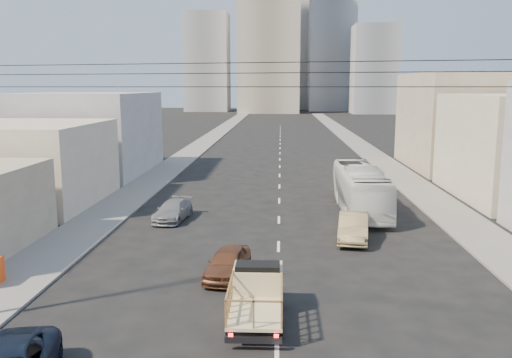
# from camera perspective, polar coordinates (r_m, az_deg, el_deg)

# --- Properties ---
(sidewalk_left) EXTENTS (3.50, 180.00, 0.12)m
(sidewalk_left) POSITION_cam_1_polar(r_m,az_deg,el_deg) (85.76, -5.34, 3.93)
(sidewalk_left) COLOR slate
(sidewalk_left) RESTS_ON ground
(sidewalk_right) EXTENTS (3.50, 180.00, 0.12)m
(sidewalk_right) POSITION_cam_1_polar(r_m,az_deg,el_deg) (85.74, 10.45, 3.81)
(sidewalk_right) COLOR slate
(sidewalk_right) RESTS_ON ground
(lane_dashes) EXTENTS (0.15, 104.00, 0.01)m
(lane_dashes) POSITION_cam_1_polar(r_m,az_deg,el_deg) (68.05, 2.53, 2.43)
(lane_dashes) COLOR silver
(lane_dashes) RESTS_ON ground
(flatbed_pickup) EXTENTS (1.95, 4.41, 1.90)m
(flatbed_pickup) POSITION_cam_1_polar(r_m,az_deg,el_deg) (20.48, 0.08, -11.81)
(flatbed_pickup) COLOR beige
(flatbed_pickup) RESTS_ON ground
(city_bus) EXTENTS (2.70, 11.42, 3.18)m
(city_bus) POSITION_cam_1_polar(r_m,az_deg,el_deg) (38.29, 10.90, -1.04)
(city_bus) COLOR silver
(city_bus) RESTS_ON ground
(sedan_brown) EXTENTS (2.19, 4.20, 1.37)m
(sedan_brown) POSITION_cam_1_polar(r_m,az_deg,el_deg) (24.99, -2.99, -8.80)
(sedan_brown) COLOR brown
(sedan_brown) RESTS_ON ground
(sedan_tan) EXTENTS (2.26, 4.80, 1.52)m
(sedan_tan) POSITION_cam_1_polar(r_m,az_deg,el_deg) (31.24, 10.20, -5.00)
(sedan_tan) COLOR #8F7F54
(sedan_tan) RESTS_ON ground
(sedan_grey) EXTENTS (2.31, 4.53, 1.26)m
(sedan_grey) POSITION_cam_1_polar(r_m,az_deg,el_deg) (35.72, -8.74, -3.32)
(sedan_grey) COLOR slate
(sedan_grey) RESTS_ON ground
(overhead_wires) EXTENTS (23.01, 5.02, 0.72)m
(overhead_wires) POSITION_cam_1_polar(r_m,az_deg,el_deg) (16.01, 2.40, 10.98)
(overhead_wires) COLOR black
(overhead_wires) RESTS_ON ground
(bldg_right_far) EXTENTS (12.00, 16.00, 10.00)m
(bldg_right_far) POSITION_cam_1_polar(r_m,az_deg,el_deg) (61.91, 21.49, 5.69)
(bldg_right_far) COLOR tan
(bldg_right_far) RESTS_ON ground
(bldg_left_mid) EXTENTS (11.00, 12.00, 6.00)m
(bldg_left_mid) POSITION_cam_1_polar(r_m,az_deg,el_deg) (43.33, -23.53, 1.45)
(bldg_left_mid) COLOR #C2B39C
(bldg_left_mid) RESTS_ON ground
(bldg_left_far) EXTENTS (12.00, 16.00, 8.00)m
(bldg_left_far) POSITION_cam_1_polar(r_m,az_deg,el_deg) (57.16, -17.48, 4.63)
(bldg_left_far) COLOR #969799
(bldg_left_far) RESTS_ON ground
(high_rise_tower) EXTENTS (20.00, 20.00, 60.00)m
(high_rise_tower) POSITION_cam_1_polar(r_m,az_deg,el_deg) (185.79, 1.39, 16.30)
(high_rise_tower) COLOR gray
(high_rise_tower) RESTS_ON ground
(midrise_ne) EXTENTS (16.00, 16.00, 40.00)m
(midrise_ne) POSITION_cam_1_polar(r_m,az_deg,el_deg) (200.63, 7.93, 12.86)
(midrise_ne) COLOR gray
(midrise_ne) RESTS_ON ground
(midrise_nw) EXTENTS (15.00, 15.00, 34.00)m
(midrise_nw) POSITION_cam_1_polar(r_m,az_deg,el_deg) (196.43, -5.14, 12.11)
(midrise_nw) COLOR gray
(midrise_nw) RESTS_ON ground
(midrise_back) EXTENTS (18.00, 18.00, 44.00)m
(midrise_back) POSITION_cam_1_polar(r_m,az_deg,el_deg) (215.01, 4.30, 13.24)
(midrise_back) COLOR #969799
(midrise_back) RESTS_ON ground
(midrise_east) EXTENTS (14.00, 14.00, 28.00)m
(midrise_east) POSITION_cam_1_polar(r_m,az_deg,el_deg) (182.06, 12.31, 11.17)
(midrise_east) COLOR gray
(midrise_east) RESTS_ON ground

